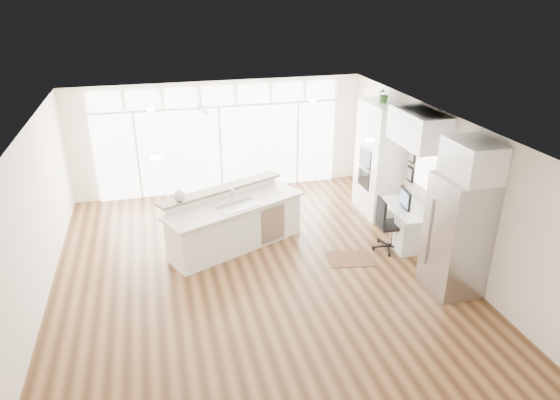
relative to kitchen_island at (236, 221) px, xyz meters
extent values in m
cube|color=#472A16|center=(0.16, -0.97, -0.57)|extent=(7.00, 8.00, 0.02)
cube|color=white|center=(0.16, -0.97, 2.14)|extent=(7.00, 8.00, 0.02)
cube|color=white|center=(0.16, 3.03, 0.79)|extent=(7.00, 0.04, 2.70)
cube|color=white|center=(0.16, -4.97, 0.79)|extent=(7.00, 0.04, 2.70)
cube|color=white|center=(-3.34, -0.97, 0.79)|extent=(0.04, 8.00, 2.70)
cube|color=white|center=(3.66, -0.97, 0.79)|extent=(0.04, 8.00, 2.70)
cube|color=silver|center=(0.16, 2.97, 0.49)|extent=(5.80, 0.06, 2.08)
cube|color=silver|center=(0.16, 2.97, 1.82)|extent=(5.90, 0.06, 0.40)
cube|color=white|center=(3.62, -0.67, 0.99)|extent=(0.04, 0.85, 0.85)
cube|color=white|center=(-0.34, 1.83, 1.92)|extent=(1.16, 1.16, 0.32)
cube|color=white|center=(0.16, -0.77, 2.12)|extent=(3.40, 3.00, 0.02)
cube|color=white|center=(3.33, 0.83, 0.69)|extent=(0.64, 1.20, 2.50)
cube|color=white|center=(3.29, -0.67, -0.18)|extent=(0.72, 1.30, 0.76)
cube|color=white|center=(3.33, -0.67, 1.79)|extent=(0.64, 1.30, 0.64)
cube|color=#A5A5A9|center=(3.27, -2.32, 0.44)|extent=(0.76, 0.90, 2.00)
cube|color=white|center=(3.33, -2.32, 1.74)|extent=(0.64, 0.90, 0.60)
cube|color=black|center=(3.62, -0.05, 0.84)|extent=(0.06, 0.22, 0.80)
cube|color=white|center=(0.00, 0.00, 0.00)|extent=(3.00, 2.13, 1.12)
cube|color=#3E2013|center=(1.99, -1.02, -0.55)|extent=(0.95, 0.76, 0.01)
cube|color=black|center=(2.84, -0.85, -0.03)|extent=(0.59, 0.55, 1.06)
sphere|color=silver|center=(-1.03, -0.03, 0.67)|extent=(0.29, 0.29, 0.21)
cube|color=black|center=(3.21, -0.67, 0.40)|extent=(0.14, 0.49, 0.40)
cube|color=white|center=(3.04, -0.67, 0.21)|extent=(0.15, 0.35, 0.02)
imported|color=#2F5B27|center=(3.33, 0.83, 2.07)|extent=(0.32, 0.35, 0.25)
camera|label=1|loc=(-1.36, -8.58, 4.27)|focal=32.00mm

